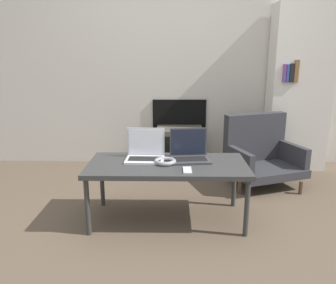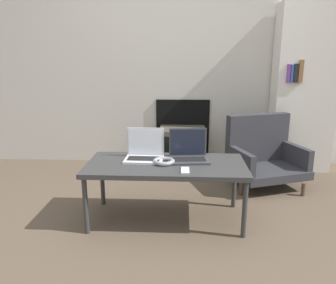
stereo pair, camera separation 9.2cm
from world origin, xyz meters
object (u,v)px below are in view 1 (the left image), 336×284
laptop_right (190,153)px  tv (179,148)px  phone (187,170)px  armchair (260,153)px  laptop_left (145,152)px  headphones (165,161)px

laptop_right → tv: laptop_right is taller
phone → armchair: 1.27m
laptop_left → armchair: laptop_left is taller
laptop_left → armchair: 1.34m
laptop_right → phone: laptop_right is taller
phone → armchair: armchair is taller
headphones → tv: bearing=83.9°
phone → laptop_left: bearing=140.1°
tv → headphones: bearing=-96.1°
armchair → headphones: bearing=-158.8°
laptop_right → headphones: 0.22m
laptop_right → headphones: bearing=-157.4°
tv → laptop_right: bearing=-87.2°
headphones → tv: 1.30m
armchair → tv: bearing=131.6°
laptop_right → phone: (-0.03, -0.27, -0.05)m
laptop_left → headphones: size_ratio=1.80×
tv → phone: bearing=-88.9°
laptop_left → phone: 0.42m
laptop_right → phone: bearing=-102.1°
laptop_right → tv: (-0.06, 1.16, -0.29)m
headphones → armchair: 1.27m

